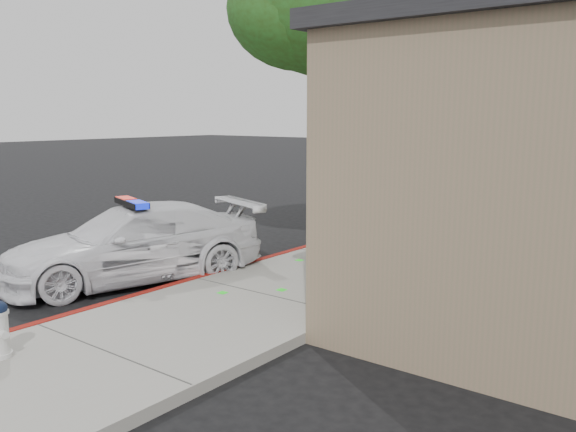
# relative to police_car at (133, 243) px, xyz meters

# --- Properties ---
(ground) EXTENTS (120.00, 120.00, 0.00)m
(ground) POSITION_rel_police_car_xyz_m (1.12, 0.40, -0.69)
(ground) COLOR black
(ground) RESTS_ON ground
(sidewalk) EXTENTS (3.20, 60.00, 0.15)m
(sidewalk) POSITION_rel_police_car_xyz_m (2.72, 3.40, -0.61)
(sidewalk) COLOR gray
(sidewalk) RESTS_ON ground
(red_curb) EXTENTS (0.14, 60.00, 0.16)m
(red_curb) POSITION_rel_police_car_xyz_m (1.18, 3.40, -0.61)
(red_curb) COLOR maroon
(red_curb) RESTS_ON ground
(police_car) EXTENTS (3.36, 5.08, 1.49)m
(police_car) POSITION_rel_police_car_xyz_m (0.00, 0.00, 0.00)
(police_car) COLOR white
(police_car) RESTS_ON ground
(street_tree_near) EXTENTS (3.68, 3.64, 6.64)m
(street_tree_near) POSITION_rel_police_car_xyz_m (1.95, 3.35, 4.42)
(street_tree_near) COLOR black
(street_tree_near) RESTS_ON sidewalk
(street_tree_mid) EXTENTS (2.98, 3.04, 5.65)m
(street_tree_mid) POSITION_rel_police_car_xyz_m (1.87, 9.60, 3.72)
(street_tree_mid) COLOR black
(street_tree_mid) RESTS_ON sidewalk
(street_tree_far) EXTENTS (3.48, 3.29, 6.23)m
(street_tree_far) POSITION_rel_police_car_xyz_m (2.51, 10.90, 4.14)
(street_tree_far) COLOR black
(street_tree_far) RESTS_ON sidewalk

